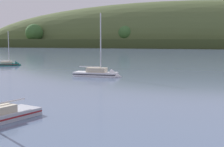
% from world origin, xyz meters
% --- Properties ---
extents(far_shoreline_hill, '(427.75, 111.48, 67.11)m').
position_xyz_m(far_shoreline_hill, '(16.01, 248.62, 0.28)').
color(far_shoreline_hill, '#35401E').
rests_on(far_shoreline_hill, ground).
extents(sailboat_midwater_white, '(6.85, 4.31, 9.23)m').
position_xyz_m(sailboat_midwater_white, '(-30.34, 73.75, 0.19)').
color(sailboat_midwater_white, '#0F564C').
rests_on(sailboat_midwater_white, ground).
extents(sailboat_outer_reach, '(8.67, 3.54, 12.01)m').
position_xyz_m(sailboat_outer_reach, '(-4.07, 55.06, 0.24)').
color(sailboat_outer_reach, white).
rests_on(sailboat_outer_reach, ground).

